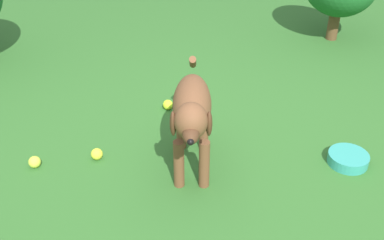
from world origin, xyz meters
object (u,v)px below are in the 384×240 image
object	(u,v)px
tennis_ball_0	(168,105)
water_bowl	(348,159)
tennis_ball_2	(35,162)
dog	(192,111)
tennis_ball_1	(97,154)

from	to	relation	value
tennis_ball_0	water_bowl	xyz separation A→B (m)	(-0.77, -0.88, -0.00)
tennis_ball_0	water_bowl	size ratio (longest dim) A/B	0.30
water_bowl	tennis_ball_0	bearing A→B (deg)	48.76
tennis_ball_0	tennis_ball_2	distance (m)	0.92
tennis_ball_0	tennis_ball_2	size ratio (longest dim) A/B	1.00
water_bowl	dog	bearing A→B (deg)	82.39
tennis_ball_1	tennis_ball_0	bearing A→B (deg)	-46.88
dog	tennis_ball_1	distance (m)	0.64
dog	tennis_ball_0	size ratio (longest dim) A/B	12.59
tennis_ball_2	water_bowl	distance (m)	1.71
dog	tennis_ball_2	distance (m)	0.92
dog	tennis_ball_2	world-z (taller)	dog
tennis_ball_2	tennis_ball_0	bearing A→B (deg)	-61.12
tennis_ball_0	water_bowl	distance (m)	1.17
dog	tennis_ball_0	world-z (taller)	dog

